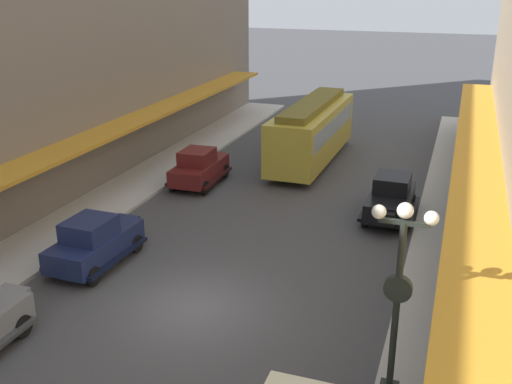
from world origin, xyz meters
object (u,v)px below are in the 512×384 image
(pedestrian_1, at_px, (459,314))
(pedestrian_0, at_px, (479,198))
(lamp_post_with_clock, at_px, (397,299))
(parked_car_4, at_px, (391,197))
(pedestrian_2, at_px, (478,179))
(fire_hydrant, at_px, (92,219))
(parked_car_3, at_px, (94,241))
(streetcar, at_px, (312,129))
(pedestrian_3, at_px, (481,173))
(parked_car_1, at_px, (199,166))

(pedestrian_1, bearing_deg, pedestrian_0, 86.87)
(lamp_post_with_clock, bearing_deg, parked_car_4, 97.22)
(pedestrian_0, relative_size, pedestrian_2, 1.00)
(parked_car_4, relative_size, pedestrian_2, 2.56)
(fire_hydrant, bearing_deg, lamp_post_with_clock, -27.48)
(parked_car_3, xyz_separation_m, streetcar, (4.23, 14.70, 0.96))
(streetcar, xyz_separation_m, pedestrian_2, (8.71, -3.22, -0.89))
(streetcar, bearing_deg, pedestrian_3, -14.08)
(parked_car_3, height_order, lamp_post_with_clock, lamp_post_with_clock)
(parked_car_4, relative_size, pedestrian_0, 2.56)
(parked_car_4, xyz_separation_m, pedestrian_1, (3.02, -8.88, 0.05))
(parked_car_3, xyz_separation_m, lamp_post_with_clock, (10.95, -4.19, 2.04))
(parked_car_3, relative_size, parked_car_4, 1.00)
(parked_car_3, xyz_separation_m, fire_hydrant, (-1.80, 2.44, -0.38))
(lamp_post_with_clock, height_order, pedestrian_1, lamp_post_with_clock)
(fire_hydrant, bearing_deg, parked_car_4, 26.35)
(parked_car_1, distance_m, lamp_post_with_clock, 17.53)
(parked_car_1, relative_size, pedestrian_0, 2.57)
(streetcar, bearing_deg, pedestrian_2, -20.26)
(parked_car_4, bearing_deg, parked_car_1, 172.41)
(pedestrian_0, height_order, pedestrian_2, same)
(parked_car_1, xyz_separation_m, fire_hydrant, (-1.69, -6.82, -0.38))
(parked_car_1, xyz_separation_m, pedestrian_3, (13.16, 3.22, 0.07))
(streetcar, xyz_separation_m, pedestrian_0, (8.73, -5.85, -0.89))
(streetcar, xyz_separation_m, fire_hydrant, (-6.02, -12.25, -1.34))
(lamp_post_with_clock, relative_size, pedestrian_0, 3.09)
(fire_hydrant, bearing_deg, pedestrian_1, -13.19)
(parked_car_4, height_order, pedestrian_1, parked_car_4)
(parked_car_3, bearing_deg, pedestrian_2, 41.59)
(parked_car_4, height_order, pedestrian_0, parked_car_4)
(fire_hydrant, relative_size, pedestrian_1, 0.50)
(parked_car_4, distance_m, streetcar, 8.53)
(pedestrian_2, bearing_deg, parked_car_4, -135.31)
(parked_car_4, height_order, lamp_post_with_clock, lamp_post_with_clock)
(pedestrian_0, xyz_separation_m, pedestrian_3, (0.09, 3.64, 0.00))
(parked_car_4, relative_size, fire_hydrant, 5.21)
(parked_car_4, xyz_separation_m, pedestrian_3, (3.64, 4.49, 0.07))
(parked_car_1, xyz_separation_m, parked_car_4, (9.52, -1.27, 0.00))
(parked_car_3, height_order, pedestrian_0, parked_car_3)
(parked_car_4, distance_m, pedestrian_3, 5.78)
(pedestrian_0, bearing_deg, lamp_post_with_clock, -98.75)
(pedestrian_0, bearing_deg, parked_car_1, 178.19)
(parked_car_4, height_order, pedestrian_2, parked_car_4)
(lamp_post_with_clock, height_order, pedestrian_2, lamp_post_with_clock)
(fire_hydrant, relative_size, pedestrian_3, 0.49)
(pedestrian_3, bearing_deg, parked_car_4, -129.00)
(parked_car_1, distance_m, parked_car_4, 9.60)
(streetcar, height_order, fire_hydrant, streetcar)
(parked_car_4, bearing_deg, pedestrian_0, 13.55)
(lamp_post_with_clock, xyz_separation_m, pedestrian_3, (2.09, 16.67, -1.97))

